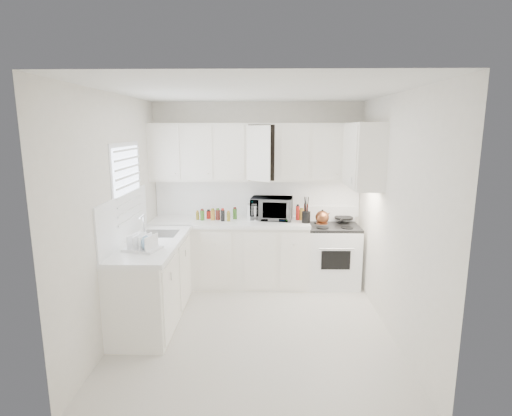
{
  "coord_description": "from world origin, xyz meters",
  "views": [
    {
      "loc": [
        0.11,
        -4.24,
        2.23
      ],
      "look_at": [
        0.0,
        0.7,
        1.25
      ],
      "focal_mm": 28.23,
      "sensor_mm": 36.0,
      "label": 1
    }
  ],
  "objects_px": {
    "microwave": "(272,206)",
    "stove": "(332,247)",
    "rice_cooker": "(256,210)",
    "utensil_crock": "(306,209)",
    "tea_kettle": "(322,216)",
    "dish_rack": "(142,241)"
  },
  "relations": [
    {
      "from": "dish_rack",
      "to": "microwave",
      "type": "bearing_deg",
      "value": 63.61
    },
    {
      "from": "stove",
      "to": "utensil_crock",
      "type": "bearing_deg",
      "value": -162.24
    },
    {
      "from": "tea_kettle",
      "to": "microwave",
      "type": "distance_m",
      "value": 0.74
    },
    {
      "from": "stove",
      "to": "dish_rack",
      "type": "xyz_separation_m",
      "value": [
        -2.28,
        -1.44,
        0.49
      ]
    },
    {
      "from": "stove",
      "to": "tea_kettle",
      "type": "height_order",
      "value": "tea_kettle"
    },
    {
      "from": "tea_kettle",
      "to": "rice_cooker",
      "type": "bearing_deg",
      "value": 141.44
    },
    {
      "from": "tea_kettle",
      "to": "microwave",
      "type": "bearing_deg",
      "value": 135.74
    },
    {
      "from": "stove",
      "to": "microwave",
      "type": "relative_size",
      "value": 1.96
    },
    {
      "from": "utensil_crock",
      "to": "stove",
      "type": "bearing_deg",
      "value": 18.16
    },
    {
      "from": "tea_kettle",
      "to": "dish_rack",
      "type": "relative_size",
      "value": 0.65
    },
    {
      "from": "stove",
      "to": "tea_kettle",
      "type": "relative_size",
      "value": 4.87
    },
    {
      "from": "rice_cooker",
      "to": "utensil_crock",
      "type": "height_order",
      "value": "utensil_crock"
    },
    {
      "from": "tea_kettle",
      "to": "utensil_crock",
      "type": "distance_m",
      "value": 0.24
    },
    {
      "from": "utensil_crock",
      "to": "dish_rack",
      "type": "distance_m",
      "value": 2.29
    },
    {
      "from": "tea_kettle",
      "to": "rice_cooker",
      "type": "distance_m",
      "value": 0.94
    },
    {
      "from": "microwave",
      "to": "utensil_crock",
      "type": "distance_m",
      "value": 0.52
    },
    {
      "from": "stove",
      "to": "rice_cooker",
      "type": "distance_m",
      "value": 1.21
    },
    {
      "from": "utensil_crock",
      "to": "dish_rack",
      "type": "xyz_separation_m",
      "value": [
        -1.88,
        -1.31,
        -0.09
      ]
    },
    {
      "from": "stove",
      "to": "utensil_crock",
      "type": "xyz_separation_m",
      "value": [
        -0.4,
        -0.13,
        0.58
      ]
    },
    {
      "from": "stove",
      "to": "utensil_crock",
      "type": "distance_m",
      "value": 0.71
    },
    {
      "from": "tea_kettle",
      "to": "rice_cooker",
      "type": "relative_size",
      "value": 0.89
    },
    {
      "from": "microwave",
      "to": "stove",
      "type": "bearing_deg",
      "value": 2.07
    }
  ]
}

